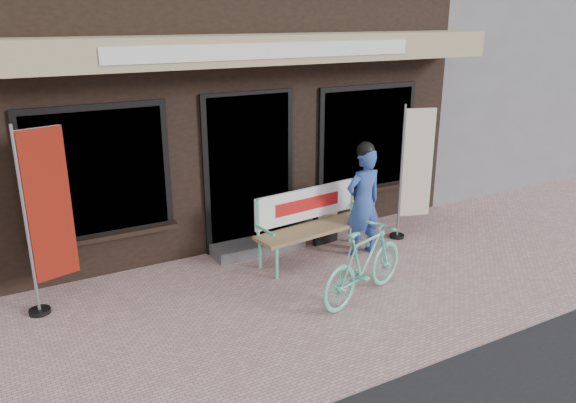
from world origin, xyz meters
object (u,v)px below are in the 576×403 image
person (363,200)px  bench (312,218)px  menu_stand (326,216)px  bicycle (364,263)px  nobori_cream (414,170)px  nobori_red (46,216)px

person → bench: bearing=158.3°
person → menu_stand: bearing=111.3°
person → bicycle: (-0.76, -1.07, -0.34)m
bicycle → nobori_cream: 2.22m
menu_stand → bicycle: bearing=-113.8°
bench → nobori_cream: nobori_cream is taller
bench → bicycle: size_ratio=1.22×
bicycle → menu_stand: 1.70m
nobori_cream → menu_stand: 1.44m
bicycle → menu_stand: bicycle is taller
nobori_cream → nobori_red: bearing=-165.5°
bench → menu_stand: 0.55m
bench → nobori_red: bearing=169.8°
nobori_red → bicycle: bearing=-41.3°
person → menu_stand: size_ratio=1.96×
bicycle → nobori_cream: (1.76, 1.22, 0.58)m
bicycle → bench: bearing=-22.4°
bicycle → nobori_cream: nobori_cream is taller
bench → menu_stand: (0.43, 0.31, -0.14)m
nobori_red → nobori_cream: bearing=-19.0°
bicycle → menu_stand: bearing=-36.1°
bench → person: bearing=-26.6°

